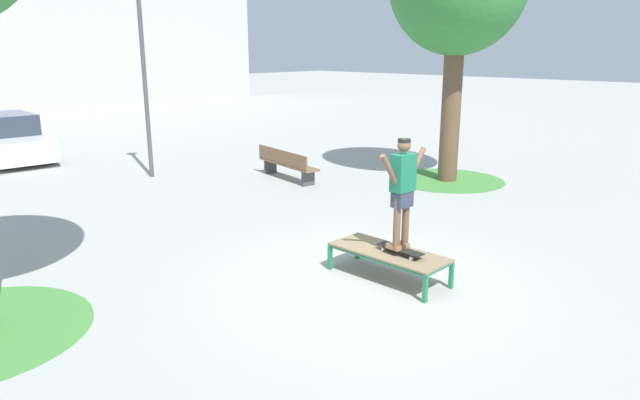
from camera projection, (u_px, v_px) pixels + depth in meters
ground_plane at (370, 281)px, 8.93m from camera, size 120.00×120.00×0.00m
skate_box at (389, 254)px, 8.94m from camera, size 0.79×1.91×0.46m
skateboard at (400, 249)px, 8.77m from camera, size 0.25×0.81×0.09m
skater at (402, 186)px, 8.51m from camera, size 1.00×0.30×1.69m
grass_patch_near_right at (447, 180)px, 15.76m from camera, size 3.08×3.08×0.01m
car_white at (7, 140)px, 18.25m from camera, size 2.09×4.29×1.50m
park_bench at (286, 163)px, 15.73m from camera, size 0.84×2.44×0.83m
light_post at (141, 36)px, 15.21m from camera, size 0.36×0.36×5.83m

